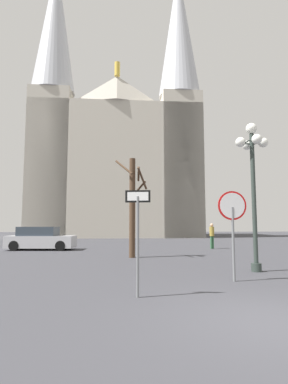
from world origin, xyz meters
TOP-DOWN VIEW (x-y plane):
  - ground_plane at (0.00, 0.00)m, footprint 120.00×120.00m
  - cathedral at (-3.59, 36.33)m, footprint 22.05×13.49m
  - stop_sign at (0.59, 3.86)m, footprint 0.89×0.08m
  - one_way_arrow_sign at (-2.40, 2.05)m, footprint 0.61×0.14m
  - street_lamp at (2.06, 5.64)m, footprint 1.24×1.24m
  - bare_tree at (-2.25, 10.55)m, footprint 1.72×1.64m
  - parked_car_near_silver at (-8.16, 15.63)m, footprint 4.44×2.04m
  - pedestrian_walking at (3.41, 15.71)m, footprint 0.32×0.32m

SIDE VIEW (x-z plane):
  - ground_plane at x=0.00m, z-range 0.00..0.00m
  - parked_car_near_silver at x=-8.16m, z-range -0.05..1.47m
  - pedestrian_walking at x=3.41m, z-range 0.19..1.93m
  - one_way_arrow_sign at x=-2.40m, z-range 0.34..2.87m
  - stop_sign at x=0.59m, z-range 0.58..3.29m
  - bare_tree at x=-2.25m, z-range 0.17..5.30m
  - street_lamp at x=2.06m, z-range 1.04..6.53m
  - cathedral at x=-3.59m, z-range -7.21..30.94m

